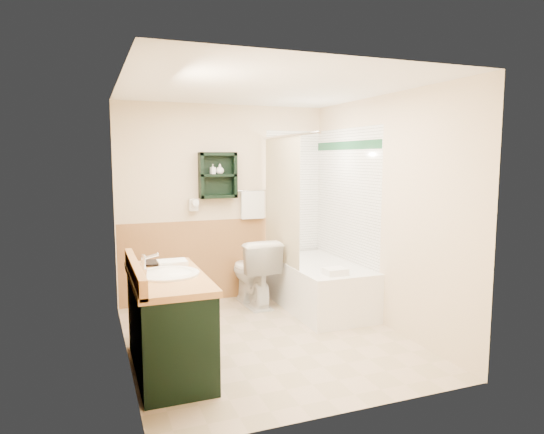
{
  "coord_description": "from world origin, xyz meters",
  "views": [
    {
      "loc": [
        -1.58,
        -4.28,
        1.76
      ],
      "look_at": [
        0.14,
        0.2,
        1.17
      ],
      "focal_mm": 32.0,
      "sensor_mm": 36.0,
      "label": 1
    }
  ],
  "objects_px": {
    "wall_shelf": "(218,175)",
    "vanity_book": "(140,252)",
    "vanity": "(169,323)",
    "toilet": "(253,272)",
    "soap_bottle_a": "(213,172)",
    "hair_dryer": "(193,205)",
    "soap_bottle_b": "(220,170)",
    "bathtub": "(320,286)"
  },
  "relations": [
    {
      "from": "bathtub",
      "to": "vanity_book",
      "type": "distance_m",
      "value": 2.26
    },
    {
      "from": "vanity",
      "to": "bathtub",
      "type": "distance_m",
      "value": 2.19
    },
    {
      "from": "wall_shelf",
      "to": "bathtub",
      "type": "bearing_deg",
      "value": -34.95
    },
    {
      "from": "soap_bottle_a",
      "to": "toilet",
      "type": "bearing_deg",
      "value": -36.55
    },
    {
      "from": "vanity",
      "to": "vanity_book",
      "type": "xyz_separation_m",
      "value": [
        -0.17,
        0.48,
        0.52
      ]
    },
    {
      "from": "vanity",
      "to": "soap_bottle_b",
      "type": "relative_size",
      "value": 10.63
    },
    {
      "from": "vanity_book",
      "to": "hair_dryer",
      "type": "bearing_deg",
      "value": 75.79
    },
    {
      "from": "toilet",
      "to": "vanity",
      "type": "bearing_deg",
      "value": 47.32
    },
    {
      "from": "toilet",
      "to": "wall_shelf",
      "type": "bearing_deg",
      "value": -44.34
    },
    {
      "from": "vanity",
      "to": "bathtub",
      "type": "xyz_separation_m",
      "value": [
        1.92,
        1.05,
        -0.14
      ]
    },
    {
      "from": "soap_bottle_b",
      "to": "wall_shelf",
      "type": "bearing_deg",
      "value": 168.43
    },
    {
      "from": "wall_shelf",
      "to": "toilet",
      "type": "height_order",
      "value": "wall_shelf"
    },
    {
      "from": "vanity_book",
      "to": "vanity",
      "type": "bearing_deg",
      "value": -55.17
    },
    {
      "from": "hair_dryer",
      "to": "soap_bottle_b",
      "type": "xyz_separation_m",
      "value": [
        0.32,
        -0.03,
        0.41
      ]
    },
    {
      "from": "bathtub",
      "to": "hair_dryer",
      "type": "bearing_deg",
      "value": 150.77
    },
    {
      "from": "wall_shelf",
      "to": "bathtub",
      "type": "relative_size",
      "value": 0.37
    },
    {
      "from": "wall_shelf",
      "to": "vanity",
      "type": "xyz_separation_m",
      "value": [
        -0.89,
        -1.77,
        -1.15
      ]
    },
    {
      "from": "vanity",
      "to": "soap_bottle_a",
      "type": "distance_m",
      "value": 2.28
    },
    {
      "from": "hair_dryer",
      "to": "soap_bottle_a",
      "type": "bearing_deg",
      "value": -7.2
    },
    {
      "from": "soap_bottle_a",
      "to": "soap_bottle_b",
      "type": "relative_size",
      "value": 0.99
    },
    {
      "from": "hair_dryer",
      "to": "vanity_book",
      "type": "xyz_separation_m",
      "value": [
        -0.76,
        -1.31,
        -0.27
      ]
    },
    {
      "from": "wall_shelf",
      "to": "vanity_book",
      "type": "relative_size",
      "value": 2.35
    },
    {
      "from": "wall_shelf",
      "to": "toilet",
      "type": "xyz_separation_m",
      "value": [
        0.34,
        -0.3,
        -1.15
      ]
    },
    {
      "from": "bathtub",
      "to": "toilet",
      "type": "distance_m",
      "value": 0.81
    },
    {
      "from": "vanity",
      "to": "toilet",
      "type": "relative_size",
      "value": 1.57
    },
    {
      "from": "bathtub",
      "to": "soap_bottle_b",
      "type": "bearing_deg",
      "value": 144.59
    },
    {
      "from": "wall_shelf",
      "to": "toilet",
      "type": "bearing_deg",
      "value": -41.75
    },
    {
      "from": "wall_shelf",
      "to": "vanity_book",
      "type": "height_order",
      "value": "wall_shelf"
    },
    {
      "from": "wall_shelf",
      "to": "bathtub",
      "type": "height_order",
      "value": "wall_shelf"
    },
    {
      "from": "wall_shelf",
      "to": "vanity_book",
      "type": "distance_m",
      "value": 1.78
    },
    {
      "from": "soap_bottle_a",
      "to": "hair_dryer",
      "type": "bearing_deg",
      "value": 172.8
    },
    {
      "from": "soap_bottle_b",
      "to": "toilet",
      "type": "bearing_deg",
      "value": -43.41
    },
    {
      "from": "vanity_book",
      "to": "soap_bottle_b",
      "type": "distance_m",
      "value": 1.82
    },
    {
      "from": "hair_dryer",
      "to": "toilet",
      "type": "relative_size",
      "value": 0.3
    },
    {
      "from": "vanity",
      "to": "soap_bottle_b",
      "type": "bearing_deg",
      "value": 62.47
    },
    {
      "from": "wall_shelf",
      "to": "vanity",
      "type": "distance_m",
      "value": 2.29
    },
    {
      "from": "wall_shelf",
      "to": "soap_bottle_b",
      "type": "height_order",
      "value": "wall_shelf"
    },
    {
      "from": "wall_shelf",
      "to": "soap_bottle_b",
      "type": "bearing_deg",
      "value": -11.57
    },
    {
      "from": "vanity",
      "to": "soap_bottle_a",
      "type": "bearing_deg",
      "value": 64.73
    },
    {
      "from": "bathtub",
      "to": "soap_bottle_b",
      "type": "distance_m",
      "value": 1.82
    },
    {
      "from": "bathtub",
      "to": "vanity_book",
      "type": "height_order",
      "value": "vanity_book"
    },
    {
      "from": "vanity_book",
      "to": "bathtub",
      "type": "bearing_deg",
      "value": 31.2
    }
  ]
}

